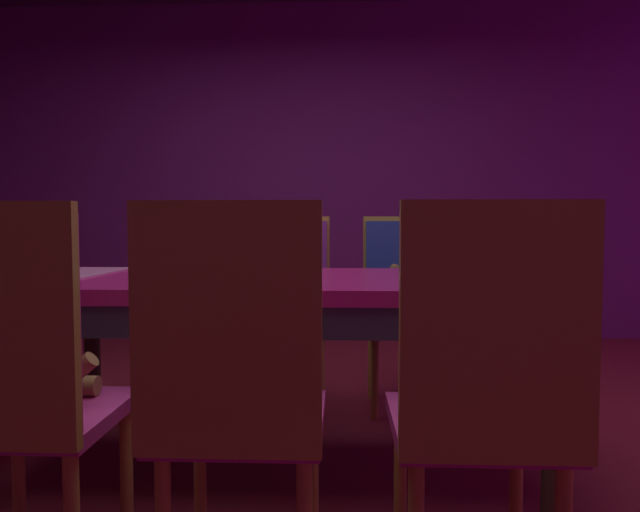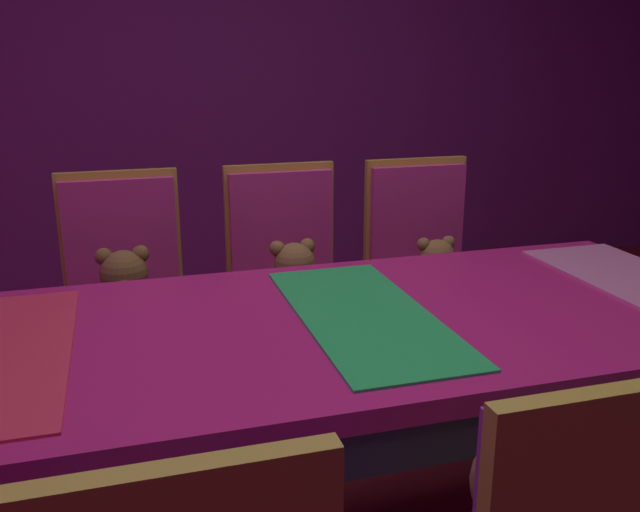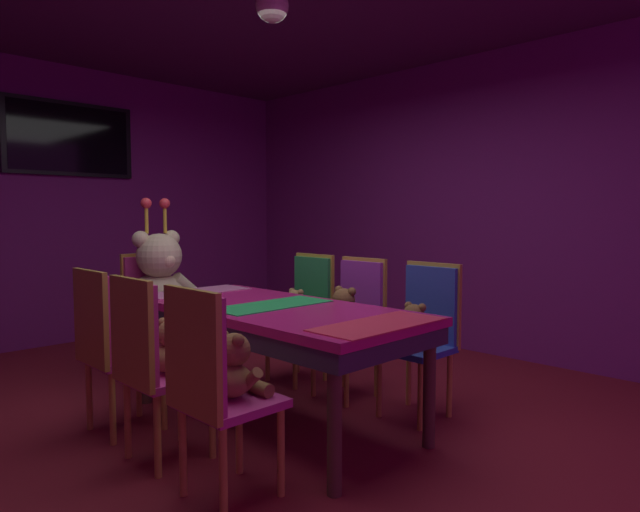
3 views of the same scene
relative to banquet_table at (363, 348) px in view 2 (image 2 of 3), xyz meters
The scene contains 8 objects.
wall_left 2.71m from the banquet_table, behind, with size 0.12×6.40×2.80m, color #721E72.
banquet_table is the anchor object (origin of this frame).
chair_left_0 1.02m from the banquet_table, 145.99° to the right, with size 0.42×0.41×0.98m.
teddy_left_0 0.90m from the banquet_table, 140.81° to the right, with size 0.25×0.33×0.31m.
chair_left_1 0.84m from the banquet_table, behind, with size 0.42×0.41×0.98m.
teddy_left_1 0.70m from the banquet_table, behind, with size 0.24×0.31×0.29m.
chair_left_2 0.98m from the banquet_table, 146.91° to the left, with size 0.42×0.41×0.98m.
teddy_left_2 0.87m from the banquet_table, 141.75° to the left, with size 0.22×0.28×0.27m.
Camera 2 is at (1.50, -0.56, 1.37)m, focal length 38.53 mm.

